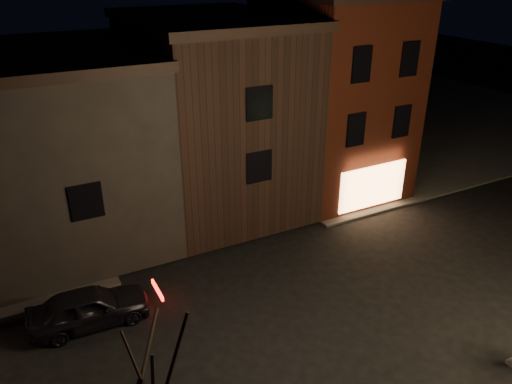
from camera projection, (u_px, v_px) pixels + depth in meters
The scene contains 6 objects.
ground at pixel (293, 320), 18.09m from camera, with size 120.00×120.00×0.00m, color black.
sidewalk_far_right at pixel (371, 110), 42.44m from camera, with size 30.00×30.00×0.12m, color #2D2B28.
corner_building at pixel (331, 91), 26.70m from camera, with size 6.50×8.50×10.50m.
row_building_a at pixel (212, 112), 25.05m from camera, with size 7.30×10.30×9.40m.
row_building_b at pixel (63, 145), 22.23m from camera, with size 7.80×10.30×8.40m.
parked_car_a at pixel (89, 307), 17.63m from camera, with size 1.68×4.18×1.42m, color black.
Camera 1 is at (-7.83, -12.09, 11.96)m, focal length 35.00 mm.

